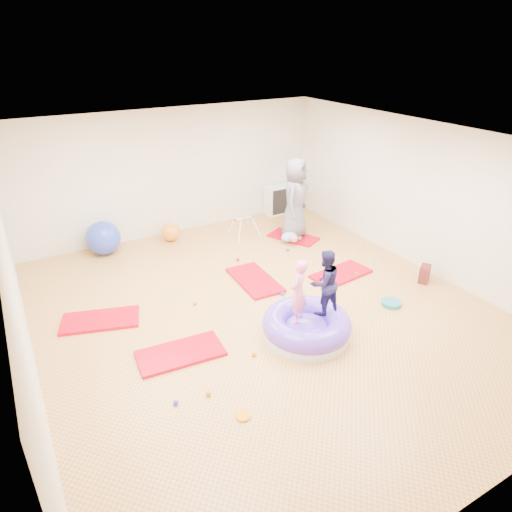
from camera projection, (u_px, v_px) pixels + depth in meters
room at (266, 234)px, 7.02m from camera, size 7.01×8.01×2.81m
gym_mat_front_left at (180, 353)px, 6.59m from camera, size 1.27×0.71×0.05m
gym_mat_mid_left at (100, 320)px, 7.35m from camera, size 1.33×0.94×0.05m
gym_mat_center_back at (255, 280)px, 8.55m from camera, size 0.69×1.30×0.05m
gym_mat_right at (341, 274)px, 8.77m from camera, size 1.23×0.71×0.05m
gym_mat_rear_right at (293, 237)px, 10.35m from camera, size 0.97×1.22×0.05m
inflatable_cushion at (307, 326)px, 6.95m from camera, size 1.36×1.36×0.43m
child_pink at (299, 288)px, 6.54m from camera, size 0.44×0.41×1.00m
child_navy at (325, 280)px, 6.73m from camera, size 0.51×0.40×1.04m
adult_caregiver at (295, 199)px, 9.95m from camera, size 1.03×1.00×1.79m
infant at (290, 237)px, 10.01m from camera, size 0.38×0.39×0.23m
ball_pit_balls at (270, 310)px, 7.60m from camera, size 4.29×3.29×0.07m
exercise_ball_blue at (103, 238)px, 9.48m from camera, size 0.71×0.71×0.71m
exercise_ball_orange at (171, 232)px, 10.15m from camera, size 0.42×0.42×0.42m
infant_play_gym at (244, 224)px, 10.30m from camera, size 0.60×0.57×0.46m
cube_shelf at (280, 199)px, 11.64m from camera, size 0.74×0.37×0.74m
balance_disc at (391, 303)px, 7.79m from camera, size 0.33×0.33×0.07m
backpack at (425, 274)px, 8.48m from camera, size 0.32×0.29×0.32m
yellow_toy at (243, 416)px, 5.53m from camera, size 0.19×0.19×0.03m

